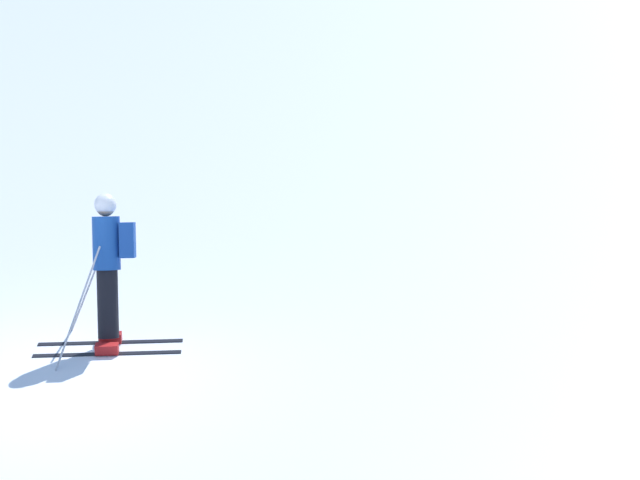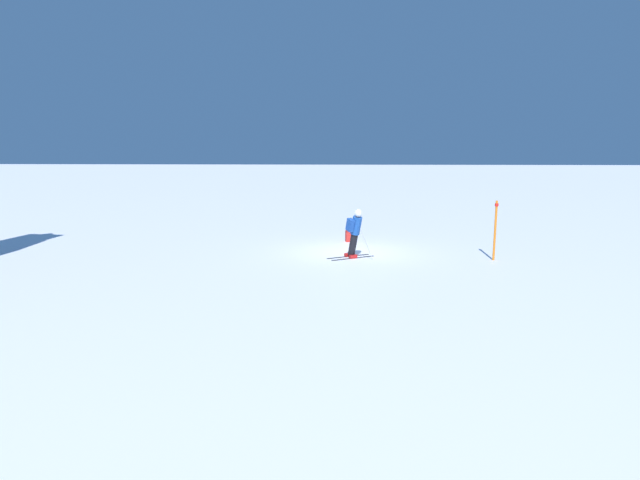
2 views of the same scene
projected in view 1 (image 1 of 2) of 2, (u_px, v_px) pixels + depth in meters
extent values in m
plane|color=white|center=(55.00, 379.00, 12.40)|extent=(300.00, 300.00, 0.00)
cube|color=black|center=(111.00, 342.00, 13.42)|extent=(1.02, 1.59, 0.01)
cube|color=black|center=(107.00, 354.00, 13.07)|extent=(1.02, 1.59, 0.01)
cube|color=#B21919|center=(110.00, 338.00, 13.40)|extent=(0.27, 0.31, 0.12)
cube|color=#B21919|center=(107.00, 349.00, 13.05)|extent=(0.27, 0.31, 0.12)
cylinder|color=black|center=(108.00, 304.00, 13.23)|extent=(0.55, 0.47, 0.88)
cylinder|color=#194799|center=(106.00, 243.00, 13.21)|extent=(0.61, 0.56, 0.73)
sphere|color=tan|center=(105.00, 207.00, 13.20)|extent=(0.38, 0.36, 0.30)
sphere|color=silver|center=(105.00, 204.00, 13.20)|extent=(0.43, 0.41, 0.34)
cube|color=#194293|center=(127.00, 240.00, 13.23)|extent=(0.43, 0.36, 0.50)
cylinder|color=#B7B7BC|center=(88.00, 289.00, 13.62)|extent=(0.24, 0.49, 1.17)
cylinder|color=#B7B7BC|center=(78.00, 308.00, 12.80)|extent=(0.94, 0.05, 1.30)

